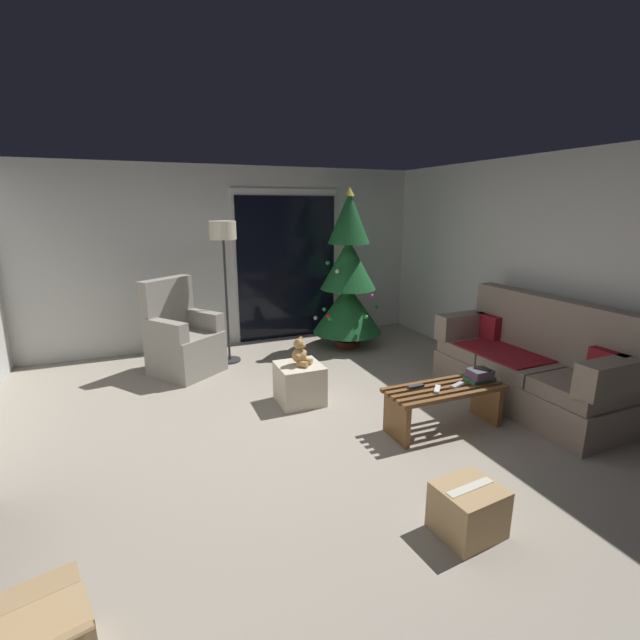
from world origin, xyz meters
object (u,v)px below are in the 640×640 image
(remote_white, at_px, (437,389))
(christmas_tree, at_px, (348,280))
(cell_phone, at_px, (483,369))
(floor_lamp, at_px, (224,244))
(teddy_bear_honey, at_px, (300,353))
(teddy_bear_chestnut_by_tree, at_px, (301,352))
(remote_graphite, at_px, (416,386))
(cardboard_box_taped_mid_floor, at_px, (468,510))
(book_stack, at_px, (480,375))
(coffee_table, at_px, (444,401))
(remote_silver, at_px, (457,385))
(couch, at_px, (530,366))
(armchair, at_px, (182,340))
(ottoman, at_px, (299,384))

(remote_white, distance_m, christmas_tree, 2.63)
(cell_phone, height_order, floor_lamp, floor_lamp)
(teddy_bear_honey, xyz_separation_m, teddy_bear_chestnut_by_tree, (0.43, 1.16, -0.41))
(remote_graphite, height_order, teddy_bear_honey, teddy_bear_honey)
(remote_graphite, height_order, cardboard_box_taped_mid_floor, remote_graphite)
(book_stack, xyz_separation_m, teddy_bear_honey, (-1.37, 1.02, 0.07))
(coffee_table, distance_m, remote_graphite, 0.30)
(remote_silver, height_order, teddy_bear_chestnut_by_tree, remote_silver)
(coffee_table, distance_m, cell_phone, 0.46)
(coffee_table, height_order, cell_phone, cell_phone)
(couch, distance_m, remote_graphite, 1.39)
(cell_phone, xyz_separation_m, cardboard_box_taped_mid_floor, (-1.07, -1.11, -0.37))
(armchair, bearing_deg, teddy_bear_honey, -53.15)
(armchair, bearing_deg, floor_lamp, 16.04)
(cell_phone, bearing_deg, armchair, 109.84)
(christmas_tree, bearing_deg, cell_phone, -86.97)
(remote_graphite, xyz_separation_m, christmas_tree, (0.50, 2.42, 0.55))
(coffee_table, xyz_separation_m, floor_lamp, (-1.44, 2.53, 1.24))
(remote_graphite, height_order, floor_lamp, floor_lamp)
(cell_phone, distance_m, christmas_tree, 2.58)
(teddy_bear_honey, distance_m, cardboard_box_taped_mid_floor, 2.20)
(remote_graphite, xyz_separation_m, floor_lamp, (-1.18, 2.44, 1.09))
(coffee_table, relative_size, remote_graphite, 7.05)
(teddy_bear_honey, bearing_deg, armchair, 126.85)
(coffee_table, distance_m, cardboard_box_taped_mid_floor, 1.33)
(cell_phone, xyz_separation_m, floor_lamp, (-1.82, 2.55, 0.98))
(remote_silver, relative_size, floor_lamp, 0.09)
(christmas_tree, distance_m, teddy_bear_honey, 2.01)
(book_stack, height_order, christmas_tree, christmas_tree)
(book_stack, height_order, teddy_bear_honey, teddy_bear_honey)
(teddy_bear_chestnut_by_tree, distance_m, cardboard_box_taped_mid_floor, 3.30)
(remote_white, distance_m, teddy_bear_honey, 1.38)
(remote_white, xyz_separation_m, cardboard_box_taped_mid_floor, (-0.57, -1.10, -0.26))
(remote_graphite, bearing_deg, armchair, 35.80)
(couch, xyz_separation_m, cell_phone, (-0.75, -0.15, 0.13))
(christmas_tree, height_order, ottoman, christmas_tree)
(armchair, xyz_separation_m, teddy_bear_honey, (1.01, -1.35, 0.13))
(remote_graphite, xyz_separation_m, teddy_bear_honey, (-0.75, 0.92, 0.11))
(remote_graphite, distance_m, book_stack, 0.63)
(remote_white, bearing_deg, remote_graphite, -0.52)
(book_stack, xyz_separation_m, ottoman, (-1.38, 1.03, -0.26))
(floor_lamp, distance_m, teddy_bear_chestnut_by_tree, 1.67)
(armchair, bearing_deg, cardboard_box_taped_mid_floor, -69.15)
(christmas_tree, xyz_separation_m, ottoman, (-1.26, -1.50, -0.76))
(cell_phone, height_order, armchair, armchair)
(coffee_table, bearing_deg, ottoman, 134.95)
(floor_lamp, relative_size, cardboard_box_taped_mid_floor, 4.35)
(book_stack, height_order, armchair, armchair)
(remote_white, relative_size, teddy_bear_honey, 0.55)
(teddy_bear_chestnut_by_tree, relative_size, cardboard_box_taped_mid_floor, 0.70)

